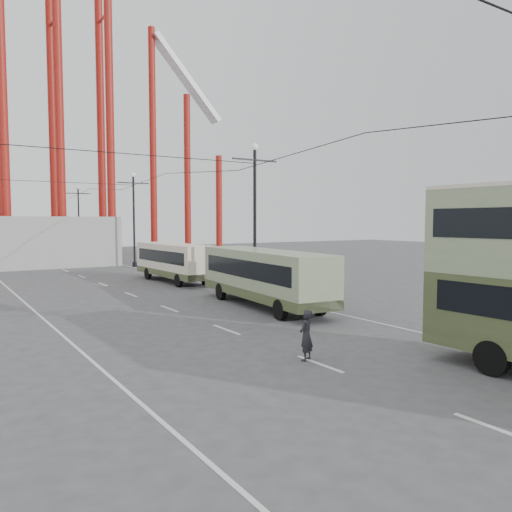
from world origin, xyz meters
TOP-DOWN VIEW (x-y plane):
  - ground at (0.00, 0.00)m, footprint 160.00×160.00m
  - road_markings at (-0.86, 19.70)m, footprint 12.52×120.00m
  - lamp_post_mid at (5.60, 18.00)m, footprint 3.20×0.44m
  - lamp_post_far at (5.60, 40.00)m, footprint 3.20×0.44m
  - lamp_post_distant at (5.60, 62.00)m, footprint 3.20×0.44m
  - roller_coaster at (-2.49, 56.89)m, footprint 52.95×5.00m
  - single_decker_green at (3.52, 13.91)m, footprint 3.41×10.81m
  - single_decker_cream at (3.94, 26.59)m, footprint 2.53×9.22m
  - pedestrian at (-1.10, 4.57)m, footprint 0.72×0.61m

SIDE VIEW (x-z plane):
  - ground at x=0.00m, z-range 0.00..0.00m
  - road_markings at x=-0.86m, z-range 0.00..0.01m
  - pedestrian at x=-1.10m, z-range 0.00..1.67m
  - single_decker_cream at x=3.94m, z-range 0.18..3.03m
  - single_decker_green at x=3.52m, z-range 0.19..3.20m
  - lamp_post_mid at x=5.60m, z-range 0.02..9.34m
  - lamp_post_far at x=5.60m, z-range 0.02..9.34m
  - lamp_post_distant at x=5.60m, z-range 0.02..9.34m
  - roller_coaster at x=-2.49m, z-range -4.82..50.66m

